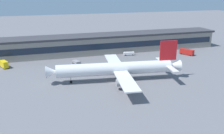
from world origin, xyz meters
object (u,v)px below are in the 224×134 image
airliner (117,69)px  belt_loader (129,53)px  fuel_truck (187,52)px  pushback_tractor (76,62)px  stair_truck (4,64)px

airliner → belt_loader: (20.30, 38.84, -4.30)m
fuel_truck → belt_loader: fuel_truck is taller
airliner → belt_loader: airliner is taller
pushback_tractor → belt_loader: size_ratio=0.82×
stair_truck → pushback_tractor: bearing=-6.6°
pushback_tractor → fuel_truck: bearing=-0.1°
belt_loader → stair_truck: 69.55m
airliner → stair_truck: bearing=145.3°
pushback_tractor → belt_loader: bearing=15.2°
fuel_truck → pushback_tractor: 67.35m
airliner → pushback_tractor: bearing=113.3°
stair_truck → fuel_truck: bearing=-2.4°
airliner → pushback_tractor: (-12.87, 29.85, -4.40)m
fuel_truck → stair_truck: bearing=177.6°
airliner → pushback_tractor: size_ratio=10.95×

